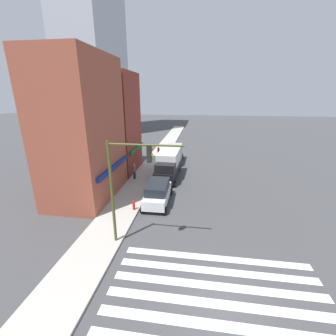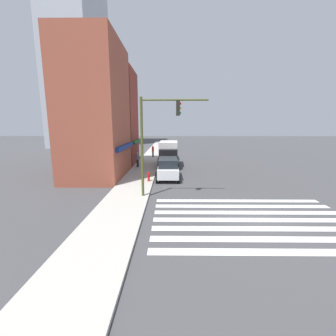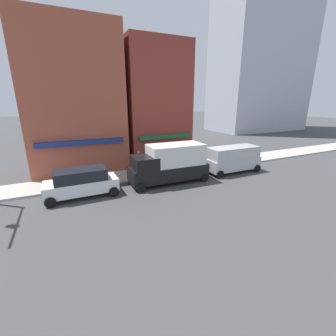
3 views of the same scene
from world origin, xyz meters
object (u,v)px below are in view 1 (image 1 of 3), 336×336
Objects in this scene: box_truck_black at (168,164)px; pedestrian_grey_coat at (134,171)px; fire_hydrant at (134,204)px; van_silver at (174,153)px; suv_white at (158,192)px; pedestrian_red_jacket at (159,152)px; traffic_signal at (126,178)px.

box_truck_black is 3.53× the size of pedestrian_grey_coat.
pedestrian_grey_coat is at bearing 15.72° from fire_hydrant.
van_silver is 8.54m from pedestrian_grey_coat.
suv_white is 6.63m from box_truck_black.
van_silver is 5.94× the size of fire_hydrant.
van_silver is 2.83× the size of pedestrian_red_jacket.
pedestrian_grey_coat is at bearing 34.93° from pedestrian_red_jacket.
pedestrian_grey_coat is at bearing 154.54° from van_silver.
suv_white is 2.67× the size of pedestrian_red_jacket.
pedestrian_red_jacket is at bearing 2.93° from fire_hydrant.
van_silver reaches higher than pedestrian_grey_coat.
suv_white is (5.97, -0.74, -3.58)m from traffic_signal.
van_silver is 2.83× the size of pedestrian_grey_coat.
box_truck_black is 6.34m from van_silver.
traffic_signal reaches higher than pedestrian_grey_coat.
traffic_signal is 3.86× the size of pedestrian_grey_coat.
pedestrian_red_jacket is at bearing 5.05° from traffic_signal.
pedestrian_red_jacket is (19.98, 1.77, -3.53)m from traffic_signal.
box_truck_black reaches higher than suv_white.
traffic_signal is at bearing 177.76° from van_silver.
van_silver is (18.90, -0.74, -3.32)m from traffic_signal.
van_silver is at bearing -70.07° from pedestrian_grey_coat.
fire_hydrant is at bearing 135.58° from suv_white.
traffic_signal is 1.09× the size of box_truck_black.
pedestrian_red_jacket is (1.08, 2.51, -0.21)m from van_silver.
pedestrian_grey_coat is (-7.71, 3.67, -0.21)m from van_silver.
pedestrian_red_jacket is 2.10× the size of fire_hydrant.
fire_hydrant is at bearing 45.40° from pedestrian_red_jacket.
pedestrian_grey_coat is at bearing 112.06° from box_truck_black.
van_silver is at bearing 1.54° from box_truck_black.
traffic_signal is 12.95m from box_truck_black.
traffic_signal reaches higher than van_silver.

